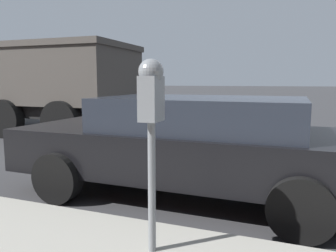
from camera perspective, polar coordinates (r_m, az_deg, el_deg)
ground_plane at (r=5.19m, az=20.14°, el=-9.70°), size 220.00×220.00×0.00m
parking_meter at (r=2.47m, az=-2.92°, el=3.38°), size 0.21×0.19×1.51m
car_black at (r=4.36m, az=3.98°, el=-2.82°), size 2.04×4.57×1.31m
dump_truck at (r=11.26m, az=-24.62°, el=7.28°), size 3.05×7.29×2.88m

